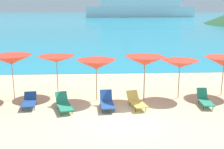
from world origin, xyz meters
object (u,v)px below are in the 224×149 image
(umbrella_5, at_px, (180,64))
(lounge_chair_3, at_px, (29,101))
(umbrella_2, at_px, (57,59))
(umbrella_4, at_px, (145,61))
(lounge_chair_1, at_px, (107,102))
(cruise_ship, at_px, (141,5))
(umbrella_3, at_px, (96,64))
(lounge_chair_4, at_px, (136,101))
(lounge_chair_6, at_px, (64,104))
(umbrella_6, at_px, (224,62))
(umbrella_1, at_px, (11,60))
(lounge_chair_5, at_px, (205,99))

(umbrella_5, xyz_separation_m, lounge_chair_3, (-7.75, -1.03, -1.61))
(umbrella_2, distance_m, umbrella_4, 4.81)
(umbrella_2, distance_m, lounge_chair_1, 3.91)
(umbrella_4, relative_size, cruise_ship, 0.03)
(umbrella_3, bearing_deg, lounge_chair_4, -31.63)
(umbrella_4, bearing_deg, lounge_chair_6, -163.29)
(umbrella_4, relative_size, umbrella_6, 1.05)
(umbrella_3, xyz_separation_m, cruise_ship, (27.63, 164.97, 5.66))
(lounge_chair_3, bearing_deg, umbrella_1, 124.21)
(umbrella_6, height_order, lounge_chair_4, umbrella_6)
(umbrella_5, distance_m, lounge_chair_4, 3.23)
(umbrella_2, distance_m, umbrella_3, 2.39)
(umbrella_3, distance_m, cruise_ship, 167.37)
(umbrella_5, relative_size, lounge_chair_4, 1.23)
(umbrella_2, height_order, umbrella_3, umbrella_2)
(lounge_chair_4, relative_size, cruise_ship, 0.02)
(umbrella_5, xyz_separation_m, umbrella_6, (2.59, 0.43, 0.01))
(umbrella_4, distance_m, lounge_chair_4, 2.17)
(lounge_chair_3, xyz_separation_m, lounge_chair_4, (5.27, -0.30, 0.02))
(lounge_chair_1, xyz_separation_m, lounge_chair_3, (-3.82, 0.39, -0.04))
(umbrella_1, xyz_separation_m, lounge_chair_4, (6.37, -1.55, -1.86))
(umbrella_2, bearing_deg, umbrella_4, -13.65)
(umbrella_3, height_order, lounge_chair_1, umbrella_3)
(lounge_chair_3, bearing_deg, lounge_chair_5, -8.37)
(umbrella_5, bearing_deg, lounge_chair_6, -165.87)
(umbrella_4, height_order, umbrella_6, umbrella_4)
(lounge_chair_3, bearing_deg, lounge_chair_6, -22.49)
(umbrella_4, bearing_deg, umbrella_6, 8.97)
(umbrella_1, distance_m, lounge_chair_3, 2.51)
(umbrella_2, distance_m, lounge_chair_5, 8.08)
(umbrella_5, height_order, lounge_chair_5, umbrella_5)
(umbrella_3, height_order, cruise_ship, cruise_ship)
(lounge_chair_3, bearing_deg, cruise_ship, 72.45)
(umbrella_3, relative_size, umbrella_6, 0.96)
(umbrella_4, relative_size, lounge_chair_6, 1.32)
(umbrella_3, xyz_separation_m, umbrella_4, (2.50, -0.16, 0.19))
(umbrella_5, bearing_deg, lounge_chair_4, -151.81)
(lounge_chair_1, bearing_deg, umbrella_6, 12.55)
(umbrella_5, bearing_deg, umbrella_1, 178.55)
(umbrella_1, distance_m, umbrella_5, 8.85)
(umbrella_3, height_order, umbrella_4, umbrella_4)
(lounge_chair_5, bearing_deg, lounge_chair_6, -174.05)
(umbrella_2, bearing_deg, umbrella_5, -7.31)
(umbrella_2, distance_m, lounge_chair_3, 2.82)
(umbrella_4, bearing_deg, lounge_chair_4, -117.77)
(umbrella_5, distance_m, lounge_chair_1, 4.47)
(umbrella_2, bearing_deg, lounge_chair_1, -40.29)
(umbrella_6, xyz_separation_m, lounge_chair_4, (-5.07, -1.76, -1.60))
(umbrella_3, relative_size, lounge_chair_4, 1.28)
(lounge_chair_1, relative_size, lounge_chair_6, 0.87)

